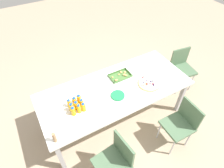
# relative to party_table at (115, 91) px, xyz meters

# --- Properties ---
(ground_plane) EXTENTS (12.00, 12.00, 0.00)m
(ground_plane) POSITION_rel_party_table_xyz_m (0.00, 0.00, -0.70)
(ground_plane) COLOR tan
(party_table) EXTENTS (2.35, 1.00, 0.75)m
(party_table) POSITION_rel_party_table_xyz_m (0.00, 0.00, 0.00)
(party_table) COLOR white
(party_table) RESTS_ON ground_plane
(chair_end) EXTENTS (0.45, 0.45, 0.83)m
(chair_end) POSITION_rel_party_table_xyz_m (1.56, 0.09, -0.20)
(chair_end) COLOR #4C6B4C
(chair_end) RESTS_ON ground_plane
(chair_near_left) EXTENTS (0.44, 0.44, 0.83)m
(chair_near_left) POSITION_rel_party_table_xyz_m (-0.49, -0.86, -0.20)
(chair_near_left) COLOR #4C6B4C
(chair_near_left) RESTS_ON ground_plane
(chair_near_right) EXTENTS (0.41, 0.41, 0.83)m
(chair_near_right) POSITION_rel_party_table_xyz_m (0.63, -0.86, -0.20)
(chair_near_right) COLOR #4C6B4C
(chair_near_right) RESTS_ON ground_plane
(juice_bottle_0) EXTENTS (0.06, 0.06, 0.14)m
(juice_bottle_0) POSITION_rel_party_table_xyz_m (-0.73, -0.14, 0.12)
(juice_bottle_0) COLOR #FAAC14
(juice_bottle_0) RESTS_ON party_table
(juice_bottle_1) EXTENTS (0.05, 0.05, 0.15)m
(juice_bottle_1) POSITION_rel_party_table_xyz_m (-0.65, -0.14, 0.13)
(juice_bottle_1) COLOR #F9AD14
(juice_bottle_1) RESTS_ON party_table
(juice_bottle_2) EXTENTS (0.06, 0.06, 0.14)m
(juice_bottle_2) POSITION_rel_party_table_xyz_m (-0.59, -0.15, 0.12)
(juice_bottle_2) COLOR #FAAD14
(juice_bottle_2) RESTS_ON party_table
(juice_bottle_3) EXTENTS (0.06, 0.06, 0.14)m
(juice_bottle_3) POSITION_rel_party_table_xyz_m (-0.73, -0.07, 0.12)
(juice_bottle_3) COLOR #F8AF14
(juice_bottle_3) RESTS_ON party_table
(juice_bottle_4) EXTENTS (0.06, 0.06, 0.14)m
(juice_bottle_4) POSITION_rel_party_table_xyz_m (-0.66, -0.07, 0.12)
(juice_bottle_4) COLOR #F8AF14
(juice_bottle_4) RESTS_ON party_table
(juice_bottle_5) EXTENTS (0.06, 0.06, 0.14)m
(juice_bottle_5) POSITION_rel_party_table_xyz_m (-0.58, -0.07, 0.12)
(juice_bottle_5) COLOR #FAAE14
(juice_bottle_5) RESTS_ON party_table
(juice_bottle_6) EXTENTS (0.05, 0.05, 0.14)m
(juice_bottle_6) POSITION_rel_party_table_xyz_m (-0.73, 0.02, 0.12)
(juice_bottle_6) COLOR #FAAF14
(juice_bottle_6) RESTS_ON party_table
(juice_bottle_7) EXTENTS (0.06, 0.06, 0.14)m
(juice_bottle_7) POSITION_rel_party_table_xyz_m (-0.65, 0.01, 0.12)
(juice_bottle_7) COLOR #F9AE14
(juice_bottle_7) RESTS_ON party_table
(juice_bottle_8) EXTENTS (0.06, 0.06, 0.15)m
(juice_bottle_8) POSITION_rel_party_table_xyz_m (-0.58, 0.02, 0.13)
(juice_bottle_8) COLOR #FBAB14
(juice_bottle_8) RESTS_ON party_table
(fruit_pizza) EXTENTS (0.35, 0.35, 0.05)m
(fruit_pizza) POSITION_rel_party_table_xyz_m (0.51, -0.18, 0.07)
(fruit_pizza) COLOR tan
(fruit_pizza) RESTS_ON party_table
(snack_tray) EXTENTS (0.35, 0.22, 0.04)m
(snack_tray) POSITION_rel_party_table_xyz_m (0.21, 0.20, 0.07)
(snack_tray) COLOR #477238
(snack_tray) RESTS_ON party_table
(plate_stack) EXTENTS (0.20, 0.20, 0.02)m
(plate_stack) POSITION_rel_party_table_xyz_m (-0.05, -0.15, 0.07)
(plate_stack) COLOR #1E8C4C
(plate_stack) RESTS_ON party_table
(napkin_stack) EXTENTS (0.15, 0.15, 0.01)m
(napkin_stack) POSITION_rel_party_table_xyz_m (-0.28, -0.10, 0.06)
(napkin_stack) COLOR white
(napkin_stack) RESTS_ON party_table
(cardboard_tube) EXTENTS (0.04, 0.04, 0.16)m
(cardboard_tube) POSITION_rel_party_table_xyz_m (-1.07, -0.41, 0.14)
(cardboard_tube) COLOR #9E7A56
(cardboard_tube) RESTS_ON party_table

